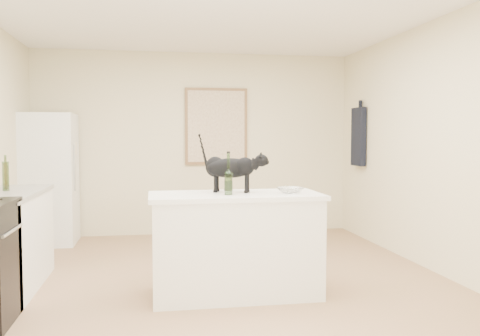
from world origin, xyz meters
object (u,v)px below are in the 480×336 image
Objects in this scene: fridge at (49,179)px; wine_bottle at (228,176)px; glass_bowl at (290,190)px; black_cat at (231,171)px.

fridge is 3.31m from wine_bottle.
fridge is 3.64m from glass_bowl.
black_cat is 0.21m from wine_bottle.
fridge reaches higher than glass_bowl.
black_cat is at bearing -50.36° from fridge.
black_cat is at bearing 76.21° from wine_bottle.
fridge is at bearing 126.78° from wine_bottle.
black_cat is 1.71× the size of wine_bottle.
black_cat is 0.56m from glass_bowl.
glass_bowl is at bearing -0.15° from black_cat.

